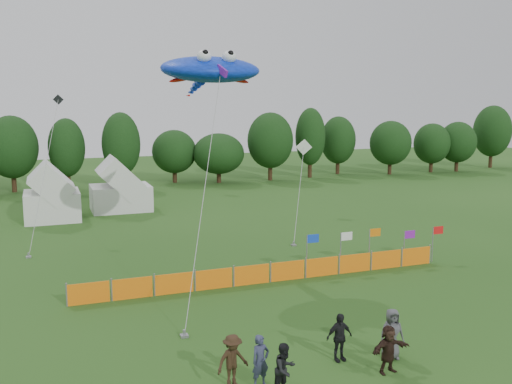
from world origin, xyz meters
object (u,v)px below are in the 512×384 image
object	(u,v)px
stingray_kite	(209,70)
spectator_d	(339,337)
spectator_e	(392,334)
spectator_f	(388,349)
tent_right	(120,190)
spectator_c	(233,361)
barrier_fence	(270,273)
spectator_b	(285,369)
spectator_a	(260,361)
tent_left	(52,196)

from	to	relation	value
stingray_kite	spectator_d	bearing A→B (deg)	-85.83
spectator_e	spectator_f	distance (m)	1.20
tent_right	spectator_c	bearing A→B (deg)	-91.22
spectator_e	spectator_f	xyz separation A→B (m)	(-0.75, -0.92, -0.09)
spectator_d	barrier_fence	bearing A→B (deg)	80.20
spectator_b	spectator_c	distance (m)	1.77
tent_right	spectator_a	bearing A→B (deg)	-89.72
tent_left	spectator_b	world-z (taller)	tent_left
spectator_c	stingray_kite	distance (m)	17.09
spectator_f	tent_right	bearing A→B (deg)	90.43
spectator_e	spectator_b	bearing A→B (deg)	-156.30
spectator_d	spectator_f	bearing A→B (deg)	-54.78
spectator_d	spectator_c	bearing A→B (deg)	-177.43
tent_right	spectator_e	bearing A→B (deg)	-80.65
spectator_a	spectator_b	bearing A→B (deg)	-68.18
barrier_fence	spectator_c	world-z (taller)	spectator_c
spectator_b	stingray_kite	size ratio (longest dim) A/B	0.11
spectator_a	spectator_c	bearing A→B (deg)	147.49
barrier_fence	spectator_b	size ratio (longest dim) A/B	11.55
spectator_b	spectator_c	bearing A→B (deg)	118.88
tent_right	barrier_fence	world-z (taller)	tent_right
spectator_b	tent_left	bearing A→B (deg)	79.77
tent_left	spectator_b	bearing A→B (deg)	-78.73
barrier_fence	spectator_f	bearing A→B (deg)	-89.57
spectator_d	spectator_e	size ratio (longest dim) A/B	0.95
spectator_a	spectator_f	world-z (taller)	spectator_a
tent_right	spectator_d	size ratio (longest dim) A/B	2.83
spectator_e	stingray_kite	bearing A→B (deg)	112.58
barrier_fence	spectator_b	world-z (taller)	spectator_b
spectator_a	spectator_e	world-z (taller)	spectator_e
tent_right	spectator_b	xyz separation A→B (m)	(0.68, -33.61, -0.92)
tent_left	barrier_fence	size ratio (longest dim) A/B	0.21
tent_left	spectator_a	world-z (taller)	tent_left
spectator_b	spectator_d	bearing A→B (deg)	7.60
spectator_a	stingray_kite	bearing A→B (deg)	69.17
tent_left	spectator_e	distance (m)	32.22
spectator_e	stingray_kite	xyz separation A→B (m)	(-2.83, 13.54, 9.95)
tent_right	spectator_f	world-z (taller)	tent_right
barrier_fence	spectator_a	xyz separation A→B (m)	(-4.37, -9.98, 0.37)
barrier_fence	spectator_a	size ratio (longest dim) A/B	11.38
tent_right	spectator_b	bearing A→B (deg)	-88.85
tent_left	spectator_d	world-z (taller)	tent_left
tent_left	barrier_fence	world-z (taller)	tent_left
tent_left	spectator_f	size ratio (longest dim) A/B	2.50
spectator_c	spectator_f	distance (m)	5.38
spectator_b	spectator_e	world-z (taller)	spectator_e
spectator_f	barrier_fence	bearing A→B (deg)	83.02
tent_right	spectator_c	world-z (taller)	tent_right
spectator_e	stingray_kite	size ratio (longest dim) A/B	0.12
tent_right	spectator_a	distance (m)	32.83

